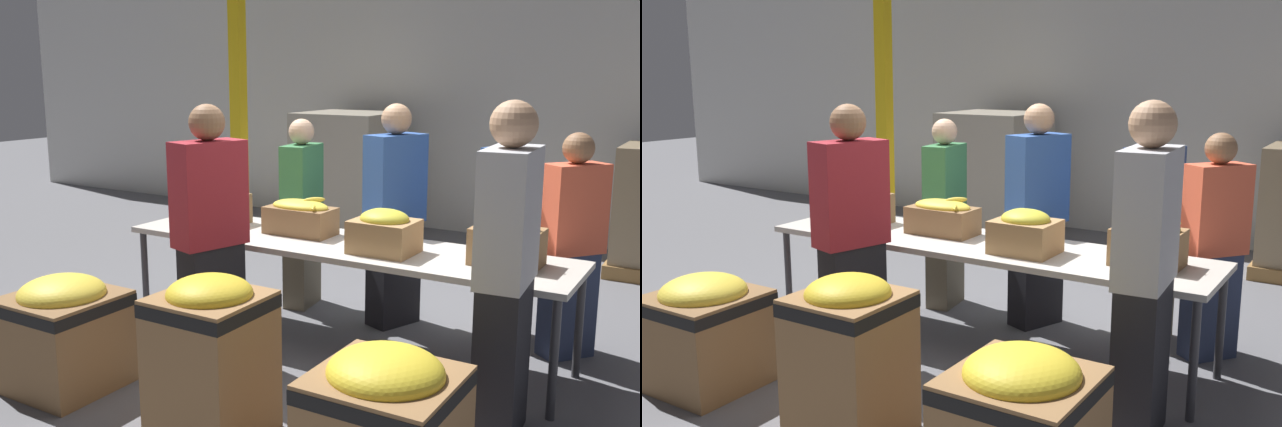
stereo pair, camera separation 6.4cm
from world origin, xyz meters
TOP-DOWN VIEW (x-y plane):
  - ground_plane at (0.00, 0.00)m, footprint 30.00×30.00m
  - wall_back at (0.00, 3.93)m, footprint 16.00×0.08m
  - sorting_table at (0.00, 0.00)m, footprint 3.18×0.77m
  - banana_box_0 at (-1.15, 0.09)m, footprint 0.48×0.33m
  - banana_box_1 at (-0.37, 0.08)m, footprint 0.50×0.28m
  - banana_box_2 at (0.37, -0.09)m, footprint 0.40×0.33m
  - banana_box_3 at (1.14, 0.03)m, footprint 0.41×0.30m
  - volunteer_0 at (-0.72, 0.63)m, footprint 0.26×0.43m
  - volunteer_1 at (1.33, -0.62)m, footprint 0.27×0.49m
  - volunteer_2 at (0.11, 0.62)m, footprint 0.37×0.50m
  - volunteer_3 at (-0.56, -0.70)m, footprint 0.35×0.50m
  - volunteer_4 at (0.93, 0.77)m, footprint 0.35×0.48m
  - volunteer_5 at (1.39, 0.66)m, footprint 0.41×0.44m
  - donation_bin_0 at (-1.11, -1.42)m, footprint 0.61×0.61m
  - donation_bin_1 at (0.04, -1.42)m, footprint 0.53×0.53m
  - donation_bin_2 at (1.04, -1.42)m, footprint 0.64×0.64m
  - support_pillar at (-2.78, 2.50)m, footprint 0.15×0.15m
  - pallet_stack_1 at (-1.63, 3.07)m, footprint 1.12×1.12m

SIDE VIEW (x-z plane):
  - ground_plane at x=0.00m, z-range 0.00..0.00m
  - donation_bin_2 at x=1.04m, z-range 0.02..0.71m
  - donation_bin_0 at x=-1.11m, z-range 0.02..0.72m
  - donation_bin_1 at x=0.04m, z-range 0.03..0.90m
  - sorting_table at x=0.00m, z-range 0.33..1.08m
  - pallet_stack_1 at x=-1.63m, z-range -0.01..1.42m
  - volunteer_5 at x=1.39m, z-range 0.00..1.51m
  - volunteer_0 at x=-0.72m, z-range 0.00..1.53m
  - volunteer_4 at x=0.93m, z-range 0.00..1.60m
  - volunteer_2 at x=0.11m, z-range -0.01..1.66m
  - volunteer_3 at x=-0.56m, z-range -0.01..1.70m
  - volunteer_1 at x=1.33m, z-range -0.01..1.76m
  - banana_box_1 at x=-0.37m, z-range 0.74..1.01m
  - banana_box_2 at x=0.37m, z-range 0.75..1.03m
  - banana_box_0 at x=-1.15m, z-range 0.75..1.05m
  - banana_box_3 at x=1.14m, z-range 0.75..1.05m
  - wall_back at x=0.00m, z-range 0.00..4.00m
  - support_pillar at x=-2.78m, z-range 0.00..4.00m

